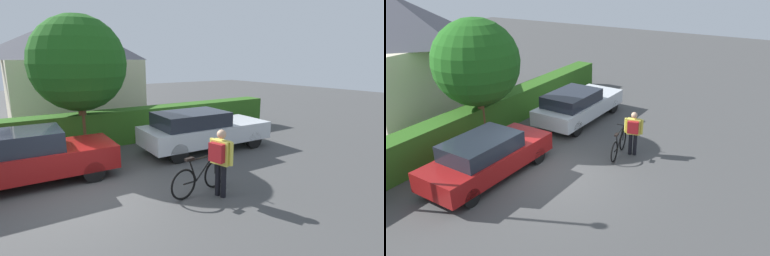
% 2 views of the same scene
% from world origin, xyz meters
% --- Properties ---
extents(ground_plane, '(60.00, 60.00, 0.00)m').
position_xyz_m(ground_plane, '(0.00, 0.00, 0.00)').
color(ground_plane, '#444444').
extents(hedge_row, '(18.58, 0.90, 1.28)m').
position_xyz_m(hedge_row, '(0.00, 4.19, 0.64)').
color(hedge_row, '#2C5D1B').
rests_on(hedge_row, ground).
extents(house_distant, '(6.11, 5.95, 5.18)m').
position_xyz_m(house_distant, '(1.72, 9.75, 2.65)').
color(house_distant, beige).
rests_on(house_distant, ground).
extents(parked_car_near, '(4.49, 1.86, 1.40)m').
position_xyz_m(parked_car_near, '(-1.27, 1.70, 0.72)').
color(parked_car_near, maroon).
rests_on(parked_car_near, ground).
extents(parked_car_far, '(4.62, 1.98, 1.40)m').
position_xyz_m(parked_car_far, '(4.31, 1.70, 0.74)').
color(parked_car_far, silver).
rests_on(parked_car_far, ground).
extents(bicycle, '(1.75, 0.50, 0.97)m').
position_xyz_m(bicycle, '(2.21, -1.22, 0.40)').
color(bicycle, black).
rests_on(bicycle, ground).
extents(person_rider, '(0.43, 0.64, 1.61)m').
position_xyz_m(person_rider, '(2.48, -1.63, 0.97)').
color(person_rider, black).
rests_on(person_rider, ground).
extents(tree_kerbside, '(3.17, 3.17, 4.60)m').
position_xyz_m(tree_kerbside, '(0.80, 3.85, 3.01)').
color(tree_kerbside, brown).
rests_on(tree_kerbside, ground).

